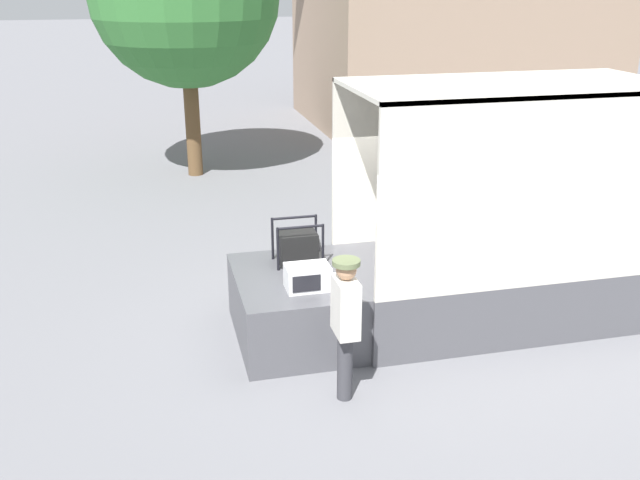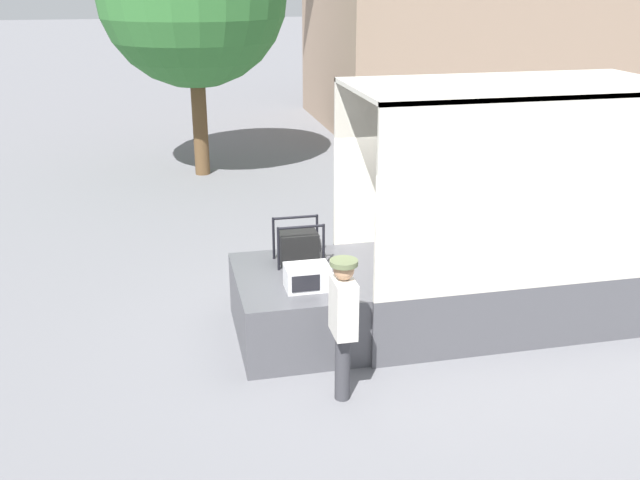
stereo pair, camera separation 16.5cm
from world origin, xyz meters
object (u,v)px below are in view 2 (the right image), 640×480
at_px(box_truck, 607,241).
at_px(microwave, 307,277).
at_px(portable_generator, 300,247).
at_px(worker_person, 343,315).

bearing_deg(box_truck, microwave, -174.38).
relative_size(microwave, portable_generator, 0.85).
bearing_deg(worker_person, microwave, 98.60).
bearing_deg(worker_person, box_truck, 20.19).
xyz_separation_m(box_truck, microwave, (-4.54, -0.45, 0.04)).
bearing_deg(portable_generator, worker_person, -87.22).
relative_size(portable_generator, worker_person, 0.38).
bearing_deg(portable_generator, microwave, -94.88).
height_order(microwave, portable_generator, portable_generator).
distance_m(microwave, worker_person, 1.17).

